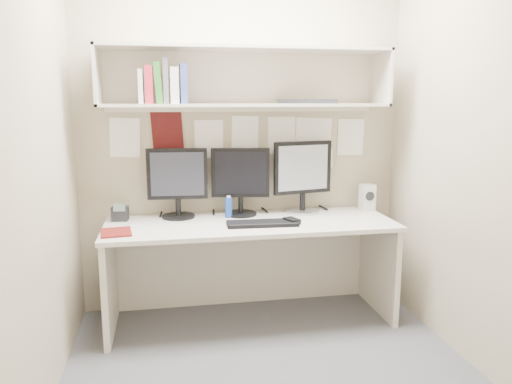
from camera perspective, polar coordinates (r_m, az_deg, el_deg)
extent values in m
cube|color=#48484D|center=(3.16, 1.51, -19.21)|extent=(2.40, 2.00, 0.01)
cube|color=tan|center=(3.74, -1.58, 6.42)|extent=(2.40, 0.02, 2.60)
cube|color=tan|center=(1.80, 8.31, 1.75)|extent=(2.40, 0.02, 2.60)
cube|color=tan|center=(2.77, -23.49, 4.06)|extent=(0.02, 2.00, 2.60)
cube|color=tan|center=(3.23, 23.04, 4.91)|extent=(0.02, 2.00, 2.60)
cube|color=beige|center=(3.48, -0.61, -3.66)|extent=(2.00, 0.70, 0.03)
cube|color=beige|center=(3.90, -1.44, -7.69)|extent=(1.96, 0.02, 0.70)
cube|color=beige|center=(3.54, -1.10, 9.91)|extent=(2.00, 0.38, 0.02)
cube|color=beige|center=(3.55, -1.12, 16.05)|extent=(2.00, 0.38, 0.02)
cube|color=beige|center=(3.72, -1.57, 12.87)|extent=(2.00, 0.02, 0.40)
cube|color=beige|center=(3.52, -17.64, 12.52)|extent=(0.02, 0.38, 0.40)
cube|color=beige|center=(3.83, 14.05, 12.50)|extent=(0.02, 0.38, 0.40)
cylinder|color=black|center=(3.64, -8.84, -2.76)|extent=(0.24, 0.24, 0.02)
cylinder|color=black|center=(3.63, -8.87, -1.73)|extent=(0.04, 0.04, 0.12)
cube|color=black|center=(3.60, -8.99, 2.07)|extent=(0.43, 0.06, 0.36)
cube|color=black|center=(3.58, -8.98, 2.02)|extent=(0.37, 0.03, 0.31)
cylinder|color=black|center=(3.68, -1.75, -2.50)|extent=(0.23, 0.23, 0.02)
cylinder|color=black|center=(3.67, -1.75, -1.48)|extent=(0.04, 0.04, 0.12)
cube|color=black|center=(3.64, -1.80, 2.23)|extent=(0.42, 0.10, 0.36)
cube|color=black|center=(3.62, -1.75, 2.18)|extent=(0.37, 0.06, 0.31)
cylinder|color=#A5A5AA|center=(3.78, 5.32, -2.19)|extent=(0.25, 0.25, 0.02)
cylinder|color=black|center=(3.76, 5.34, -1.11)|extent=(0.04, 0.04, 0.13)
cube|color=black|center=(3.73, 5.36, 2.81)|extent=(0.46, 0.12, 0.39)
cube|color=silver|center=(3.71, 5.44, 2.77)|extent=(0.39, 0.08, 0.33)
cube|color=black|center=(3.38, 0.72, -3.61)|extent=(0.49, 0.19, 0.02)
cube|color=black|center=(3.44, 4.10, -3.32)|extent=(0.11, 0.14, 0.04)
cube|color=#BBBBB7|center=(3.91, 12.58, -0.61)|extent=(0.11, 0.11, 0.20)
cylinder|color=black|center=(3.86, 12.89, -0.47)|extent=(0.07, 0.01, 0.07)
cylinder|color=#153A96|center=(3.59, -3.14, -1.78)|extent=(0.05, 0.05, 0.15)
cylinder|color=white|center=(3.58, -3.15, -0.57)|extent=(0.03, 0.03, 0.02)
cube|color=#5F1310|center=(3.31, -15.70, -4.45)|extent=(0.21, 0.25, 0.01)
cube|color=black|center=(3.63, -15.27, -2.39)|extent=(0.12, 0.10, 0.10)
cube|color=#4C6659|center=(3.57, -15.38, -1.71)|extent=(0.08, 0.02, 0.05)
cube|color=silver|center=(3.44, -13.01, 11.63)|extent=(0.03, 0.18, 0.22)
cube|color=#AD2031|center=(3.44, -12.13, 11.87)|extent=(0.05, 0.18, 0.25)
cube|color=#266521|center=(3.44, -11.13, 12.11)|extent=(0.04, 0.18, 0.27)
cube|color=#4E4F53|center=(3.44, -10.29, 12.34)|extent=(0.03, 0.18, 0.29)
cube|color=silver|center=(3.44, -9.32, 11.90)|extent=(0.05, 0.18, 0.24)
cube|color=navy|center=(3.44, -8.28, 12.13)|extent=(0.05, 0.18, 0.26)
cube|color=black|center=(3.62, 5.95, 10.27)|extent=(0.45, 0.29, 0.03)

